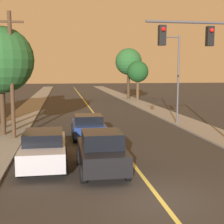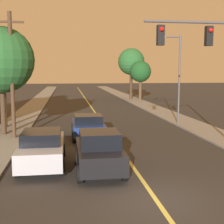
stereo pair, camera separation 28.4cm
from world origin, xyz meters
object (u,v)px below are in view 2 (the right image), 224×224
at_px(streetlamp_right, 175,67).
at_px(tree_right_near, 131,62).
at_px(car_near_lane_second, 88,126).
at_px(tree_left_far, 2,57).
at_px(tree_left_near, 1,60).
at_px(car_near_lane_front, 99,152).
at_px(traffic_signal_mast, 216,58).
at_px(car_outer_lane_front, 42,148).
at_px(tree_right_far, 140,72).
at_px(utility_pole_left, 12,73).

height_order(streetlamp_right, tree_right_near, tree_right_near).
xyz_separation_m(car_near_lane_second, tree_left_far, (-5.75, 4.09, 4.33)).
distance_m(tree_left_near, tree_right_near, 27.96).
height_order(car_near_lane_front, traffic_signal_mast, traffic_signal_mast).
bearing_deg(car_outer_lane_front, tree_left_near, 112.99).
distance_m(tree_left_far, tree_right_near, 25.90).
bearing_deg(tree_left_far, tree_right_far, 53.25).
xyz_separation_m(car_near_lane_front, tree_left_far, (-5.75, 10.76, 4.25)).
distance_m(tree_left_near, tree_right_far, 26.54).
xyz_separation_m(streetlamp_right, tree_right_far, (2.05, 19.83, -0.37)).
distance_m(car_near_lane_second, tree_left_near, 6.84).
height_order(car_outer_lane_front, streetlamp_right, streetlamp_right).
relative_size(traffic_signal_mast, streetlamp_right, 0.96).
relative_size(car_near_lane_front, tree_right_far, 0.69).
relative_size(car_near_lane_second, utility_pole_left, 0.51).
height_order(car_near_lane_front, tree_left_far, tree_left_far).
relative_size(car_near_lane_front, tree_left_near, 0.56).
bearing_deg(tree_left_near, tree_left_far, 99.19).
bearing_deg(utility_pole_left, tree_right_far, 60.15).
xyz_separation_m(car_outer_lane_front, tree_left_near, (-2.93, 6.91, 4.02)).
relative_size(streetlamp_right, tree_right_far, 1.23).
height_order(tree_left_near, tree_left_far, tree_left_far).
height_order(streetlamp_right, tree_left_far, tree_left_far).
height_order(car_near_lane_second, tree_right_near, tree_right_near).
bearing_deg(utility_pole_left, tree_left_far, 108.14).
xyz_separation_m(car_near_lane_second, tree_right_far, (8.97, 23.80, 3.30)).
bearing_deg(car_near_lane_front, tree_left_far, 118.11).
height_order(car_near_lane_front, car_near_lane_second, car_near_lane_front).
relative_size(car_outer_lane_front, traffic_signal_mast, 0.69).
height_order(car_near_lane_front, tree_right_far, tree_right_far).
height_order(car_outer_lane_front, traffic_signal_mast, traffic_signal_mast).
bearing_deg(tree_right_near, car_near_lane_second, -107.31).
xyz_separation_m(utility_pole_left, tree_right_near, (12.60, 25.67, 1.50)).
xyz_separation_m(car_near_lane_front, car_outer_lane_front, (-2.39, 1.21, -0.05)).
xyz_separation_m(traffic_signal_mast, tree_left_far, (-11.45, 9.21, 0.34)).
height_order(car_outer_lane_front, tree_right_far, tree_right_far).
height_order(car_near_lane_front, car_outer_lane_front, car_near_lane_front).
xyz_separation_m(car_outer_lane_front, tree_left_far, (-3.36, 9.55, 4.30)).
height_order(tree_left_far, tree_right_near, tree_right_near).
xyz_separation_m(tree_right_near, tree_right_far, (0.88, -2.17, -1.44)).
height_order(car_near_lane_second, car_outer_lane_front, car_outer_lane_front).
bearing_deg(streetlamp_right, tree_right_near, 86.97).
relative_size(car_outer_lane_front, utility_pole_left, 0.60).
bearing_deg(streetlamp_right, utility_pole_left, -162.22).
bearing_deg(tree_left_near, utility_pole_left, -54.64).
bearing_deg(utility_pole_left, car_outer_lane_front, -69.82).
bearing_deg(tree_right_near, tree_right_far, -67.93).
xyz_separation_m(tree_left_near, tree_right_far, (14.29, 22.35, -0.75)).
distance_m(traffic_signal_mast, streetlamp_right, 9.19).
relative_size(traffic_signal_mast, utility_pole_left, 0.87).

